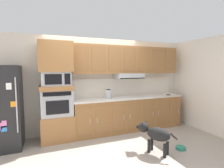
# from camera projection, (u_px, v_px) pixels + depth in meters

# --- Properties ---
(ground_plane) EXTENTS (9.60, 9.60, 0.00)m
(ground_plane) POSITION_uv_depth(u_px,v_px,m) (107.00, 145.00, 3.82)
(ground_plane) COLOR #9E9389
(back_kitchen_wall) EXTENTS (6.20, 0.12, 2.50)m
(back_kitchen_wall) POSITION_uv_depth(u_px,v_px,m) (93.00, 85.00, 4.74)
(back_kitchen_wall) COLOR beige
(back_kitchen_wall) RESTS_ON ground
(side_panel_right) EXTENTS (0.12, 7.10, 2.50)m
(side_panel_right) POSITION_uv_depth(u_px,v_px,m) (204.00, 85.00, 4.72)
(side_panel_right) COLOR silver
(side_panel_right) RESTS_ON ground
(refrigerator) EXTENTS (0.76, 0.73, 1.76)m
(refrigerator) POSITION_uv_depth(u_px,v_px,m) (1.00, 108.00, 3.61)
(refrigerator) COLOR black
(refrigerator) RESTS_ON ground
(oven_base_cabinet) EXTENTS (0.74, 0.62, 0.60)m
(oven_base_cabinet) POSITION_uv_depth(u_px,v_px,m) (57.00, 127.00, 4.13)
(oven_base_cabinet) COLOR #996638
(oven_base_cabinet) RESTS_ON ground
(built_in_oven) EXTENTS (0.70, 0.62, 0.60)m
(built_in_oven) POSITION_uv_depth(u_px,v_px,m) (57.00, 102.00, 4.07)
(built_in_oven) COLOR #A8AAAF
(built_in_oven) RESTS_ON oven_base_cabinet
(appliance_mid_shelf) EXTENTS (0.74, 0.62, 0.10)m
(appliance_mid_shelf) POSITION_uv_depth(u_px,v_px,m) (56.00, 88.00, 4.04)
(appliance_mid_shelf) COLOR #996638
(appliance_mid_shelf) RESTS_ON built_in_oven
(microwave) EXTENTS (0.64, 0.54, 0.32)m
(microwave) POSITION_uv_depth(u_px,v_px,m) (56.00, 79.00, 4.02)
(microwave) COLOR #A8AAAF
(microwave) RESTS_ON appliance_mid_shelf
(appliance_upper_cabinet) EXTENTS (0.74, 0.62, 0.68)m
(appliance_upper_cabinet) POSITION_uv_depth(u_px,v_px,m) (55.00, 57.00, 3.98)
(appliance_upper_cabinet) COLOR #996638
(appliance_upper_cabinet) RESTS_ON microwave
(lower_cabinet_run) EXTENTS (3.07, 0.63, 0.88)m
(lower_cabinet_run) POSITION_uv_depth(u_px,v_px,m) (129.00, 114.00, 4.80)
(lower_cabinet_run) COLOR #996638
(lower_cabinet_run) RESTS_ON ground
(countertop_slab) EXTENTS (3.11, 0.64, 0.04)m
(countertop_slab) POSITION_uv_depth(u_px,v_px,m) (129.00, 97.00, 4.77)
(countertop_slab) COLOR beige
(countertop_slab) RESTS_ON lower_cabinet_run
(backsplash_panel) EXTENTS (3.11, 0.02, 0.50)m
(backsplash_panel) POSITION_uv_depth(u_px,v_px,m) (125.00, 87.00, 5.01)
(backsplash_panel) COLOR silver
(backsplash_panel) RESTS_ON countertop_slab
(upper_cabinet_with_hood) EXTENTS (3.07, 0.48, 0.88)m
(upper_cabinet_with_hood) POSITION_uv_depth(u_px,v_px,m) (127.00, 61.00, 4.79)
(upper_cabinet_with_hood) COLOR #996638
(upper_cabinet_with_hood) RESTS_ON backsplash_panel
(screwdriver) EXTENTS (0.15, 0.16, 0.03)m
(screwdriver) POSITION_uv_depth(u_px,v_px,m) (168.00, 95.00, 5.02)
(screwdriver) COLOR black
(screwdriver) RESTS_ON countertop_slab
(electric_kettle) EXTENTS (0.17, 0.17, 0.24)m
(electric_kettle) POSITION_uv_depth(u_px,v_px,m) (109.00, 94.00, 4.48)
(electric_kettle) COLOR #A8AAAF
(electric_kettle) RESTS_ON countertop_slab
(dog) EXTENTS (0.53, 0.77, 0.60)m
(dog) POSITION_uv_depth(u_px,v_px,m) (155.00, 133.00, 3.47)
(dog) COLOR black
(dog) RESTS_ON ground
(dog_food_bowl) EXTENTS (0.20, 0.20, 0.06)m
(dog_food_bowl) POSITION_uv_depth(u_px,v_px,m) (181.00, 148.00, 3.63)
(dog_food_bowl) COLOR #267F66
(dog_food_bowl) RESTS_ON ground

